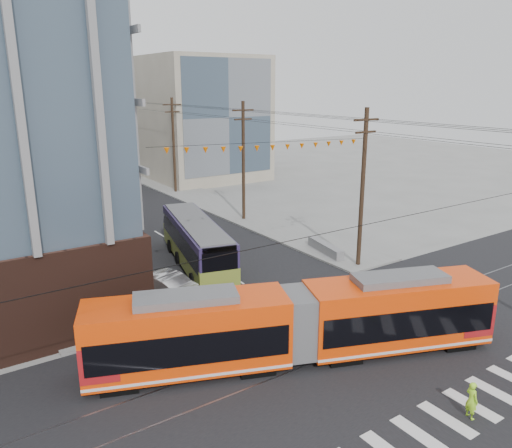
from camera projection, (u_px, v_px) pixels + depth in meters
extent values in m
plane|color=slate|center=(399.00, 377.00, 22.01)|extent=(160.00, 160.00, 0.00)
cube|color=gray|center=(202.00, 119.00, 66.76)|extent=(14.00, 14.00, 16.00)
cube|color=#8C99A5|center=(157.00, 118.00, 84.07)|extent=(16.00, 16.00, 14.00)
cylinder|color=black|center=(128.00, 136.00, 69.78)|extent=(0.30, 0.30, 11.00)
imported|color=#B3B3B3|center=(158.00, 285.00, 29.94)|extent=(3.51, 5.36, 1.67)
imported|color=silver|center=(117.00, 261.00, 34.16)|extent=(3.64, 5.68, 1.53)
imported|color=slate|center=(100.00, 246.00, 37.84)|extent=(3.09, 4.65, 1.19)
imported|color=#ABF928|center=(472.00, 400.00, 19.10)|extent=(0.49, 0.64, 1.54)
cube|color=slate|center=(325.00, 249.00, 37.73)|extent=(1.75, 4.36, 0.85)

